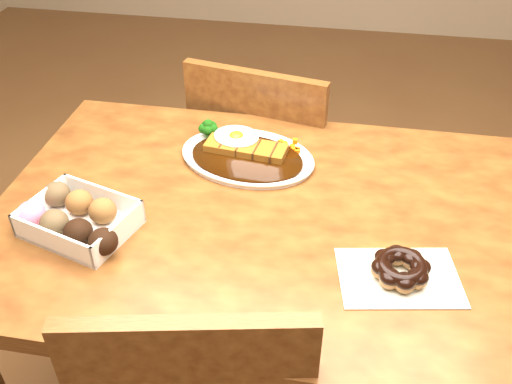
% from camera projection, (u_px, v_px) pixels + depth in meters
% --- Properties ---
extents(table, '(1.20, 0.80, 0.75)m').
position_uv_depth(table, '(273.00, 247.00, 1.27)').
color(table, '#47200E').
rests_on(table, ground).
extents(chair_far, '(0.49, 0.49, 0.87)m').
position_uv_depth(chair_far, '(269.00, 170.00, 1.80)').
color(chair_far, '#47200E').
rests_on(chair_far, ground).
extents(katsu_curry_plate, '(0.36, 0.28, 0.06)m').
position_uv_depth(katsu_curry_plate, '(246.00, 153.00, 1.36)').
color(katsu_curry_plate, white).
rests_on(katsu_curry_plate, table).
extents(donut_box, '(0.25, 0.21, 0.06)m').
position_uv_depth(donut_box, '(76.00, 218.00, 1.15)').
color(donut_box, white).
rests_on(donut_box, table).
extents(pon_de_ring, '(0.25, 0.19, 0.04)m').
position_uv_depth(pon_de_ring, '(401.00, 269.00, 1.04)').
color(pon_de_ring, silver).
rests_on(pon_de_ring, table).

